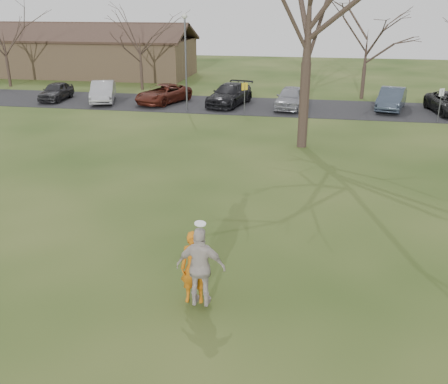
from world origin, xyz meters
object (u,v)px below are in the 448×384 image
(car_0, at_px, (56,91))
(player_defender, at_px, (194,268))
(car_1, at_px, (103,92))
(big_tree, at_px, (310,0))
(car_5, at_px, (392,99))
(building, at_px, (90,56))
(car_2, at_px, (163,94))
(catching_play, at_px, (201,267))
(car_4, at_px, (290,97))
(car_3, at_px, (230,95))
(lamp_post, at_px, (186,51))

(car_0, bearing_deg, player_defender, -59.90)
(car_1, distance_m, big_tree, 18.65)
(car_5, relative_size, building, 0.22)
(car_0, relative_size, car_5, 0.86)
(player_defender, height_order, car_1, player_defender)
(car_2, xyz_separation_m, car_5, (16.00, 0.53, 0.07))
(car_0, height_order, catching_play, catching_play)
(car_5, xyz_separation_m, catching_play, (-7.44, -25.29, 0.34))
(car_0, xyz_separation_m, car_4, (17.46, 0.09, 0.09))
(player_defender, xyz_separation_m, car_0, (-16.58, 24.16, -0.23))
(car_3, height_order, catching_play, catching_play)
(car_0, bearing_deg, catching_play, -59.83)
(car_2, relative_size, catching_play, 2.31)
(car_5, bearing_deg, lamp_post, -154.34)
(car_1, height_order, car_3, car_1)
(building, height_order, big_tree, big_tree)
(car_4, bearing_deg, catching_play, -85.98)
(car_2, height_order, car_4, car_4)
(car_3, relative_size, big_tree, 0.36)
(car_3, distance_m, catching_play, 25.18)
(building, bearing_deg, car_5, -24.61)
(player_defender, relative_size, catching_play, 0.89)
(car_0, height_order, car_3, car_3)
(car_2, bearing_deg, car_5, 21.81)
(building, bearing_deg, big_tree, -46.27)
(car_0, height_order, car_4, car_4)
(car_3, distance_m, lamp_post, 4.74)
(car_5, bearing_deg, car_4, -159.70)
(car_2, relative_size, big_tree, 0.34)
(player_defender, distance_m, big_tree, 16.01)
(building, bearing_deg, car_1, -62.24)
(car_2, relative_size, car_5, 1.07)
(car_1, bearing_deg, car_3, -15.34)
(car_0, distance_m, lamp_post, 11.30)
(lamp_post, bearing_deg, car_2, 135.58)
(catching_play, bearing_deg, car_5, 73.61)
(car_3, distance_m, building, 21.06)
(car_2, distance_m, building, 17.62)
(car_0, xyz_separation_m, lamp_post, (10.63, -1.99, 3.27))
(big_tree, bearing_deg, car_4, 96.97)
(car_1, relative_size, car_3, 0.89)
(car_1, distance_m, car_5, 20.50)
(car_2, bearing_deg, catching_play, -51.02)
(car_3, relative_size, catching_play, 2.45)
(big_tree, bearing_deg, car_0, 153.01)
(building, bearing_deg, catching_play, -61.99)
(player_defender, relative_size, car_1, 0.41)
(car_5, bearing_deg, big_tree, -104.68)
(car_3, bearing_deg, car_5, 14.00)
(car_3, xyz_separation_m, catching_play, (3.69, -24.91, 0.34))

